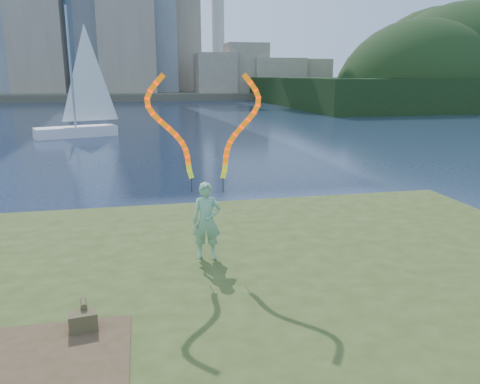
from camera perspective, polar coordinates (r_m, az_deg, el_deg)
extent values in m
plane|color=#18243C|center=(9.51, -8.99, -13.70)|extent=(320.00, 320.00, 0.00)
cube|color=#364518|center=(7.30, -7.85, -21.72)|extent=(20.00, 18.00, 0.30)
cube|color=#364518|center=(7.41, -8.10, -18.80)|extent=(17.00, 15.00, 0.30)
cube|color=#364518|center=(7.45, -8.28, -16.36)|extent=(14.00, 12.00, 0.30)
cube|color=#4D4839|center=(103.49, -12.03, 11.65)|extent=(320.00, 40.00, 1.20)
imported|color=#1C7F39|center=(9.37, -4.09, -3.53)|extent=(0.63, 0.48, 1.55)
cylinder|color=black|center=(9.30, -5.91, 0.84)|extent=(0.02, 0.02, 0.30)
cylinder|color=black|center=(9.26, -2.08, 0.85)|extent=(0.02, 0.02, 0.30)
cube|color=#474224|center=(7.37, -18.57, -14.73)|extent=(0.43, 0.32, 0.28)
cylinder|color=#474224|center=(7.45, -18.53, -12.75)|extent=(0.13, 0.28, 0.09)
cube|color=silver|center=(36.62, -19.35, 6.91)|extent=(5.98, 3.58, 0.80)
cylinder|color=gray|center=(36.39, -19.93, 13.85)|extent=(0.16, 0.16, 8.66)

